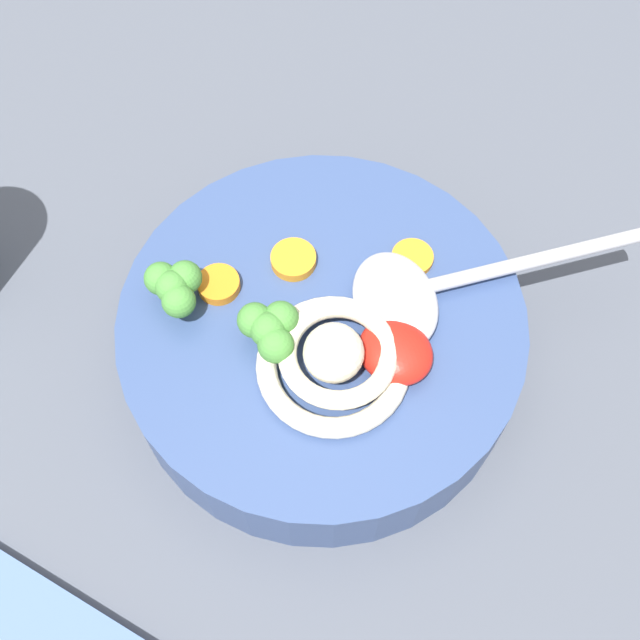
% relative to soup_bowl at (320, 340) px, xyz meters
% --- Properties ---
extents(table_slab, '(1.30, 1.30, 0.04)m').
position_rel_soup_bowl_xyz_m(table_slab, '(-0.02, -0.00, -0.05)').
color(table_slab, '#474C56').
rests_on(table_slab, ground).
extents(soup_bowl, '(0.22, 0.22, 0.05)m').
position_rel_soup_bowl_xyz_m(soup_bowl, '(0.00, 0.00, 0.00)').
color(soup_bowl, '#334775').
rests_on(soup_bowl, table_slab).
extents(noodle_pile, '(0.09, 0.09, 0.04)m').
position_rel_soup_bowl_xyz_m(noodle_pile, '(-0.02, 0.02, 0.03)').
color(noodle_pile, beige).
rests_on(noodle_pile, soup_bowl).
extents(soup_spoon, '(0.12, 0.16, 0.02)m').
position_rel_soup_bowl_xyz_m(soup_spoon, '(-0.03, -0.04, 0.03)').
color(soup_spoon, '#B7B7BC').
rests_on(soup_spoon, soup_bowl).
extents(chili_sauce_dollop, '(0.04, 0.04, 0.02)m').
position_rel_soup_bowl_xyz_m(chili_sauce_dollop, '(-0.04, -0.01, 0.03)').
color(chili_sauce_dollop, red).
rests_on(chili_sauce_dollop, soup_bowl).
extents(broccoli_floret_beside_chili, '(0.04, 0.03, 0.03)m').
position_rel_soup_bowl_xyz_m(broccoli_floret_beside_chili, '(0.01, 0.03, 0.04)').
color(broccoli_floret_beside_chili, '#7A9E60').
rests_on(broccoli_floret_beside_chili, soup_bowl).
extents(broccoli_floret_beside_noodles, '(0.04, 0.03, 0.03)m').
position_rel_soup_bowl_xyz_m(broccoli_floret_beside_noodles, '(0.06, 0.04, 0.04)').
color(broccoli_floret_beside_noodles, '#7A9E60').
rests_on(broccoli_floret_beside_noodles, soup_bowl).
extents(carrot_slice_far, '(0.02, 0.02, 0.00)m').
position_rel_soup_bowl_xyz_m(carrot_slice_far, '(-0.01, -0.06, 0.03)').
color(carrot_slice_far, orange).
rests_on(carrot_slice_far, soup_bowl).
extents(carrot_slice_rear, '(0.03, 0.03, 0.01)m').
position_rel_soup_bowl_xyz_m(carrot_slice_rear, '(0.04, -0.02, 0.03)').
color(carrot_slice_rear, orange).
rests_on(carrot_slice_rear, soup_bowl).
extents(carrot_slice_extra_b, '(0.02, 0.02, 0.01)m').
position_rel_soup_bowl_xyz_m(carrot_slice_extra_b, '(0.05, 0.02, 0.03)').
color(carrot_slice_extra_b, orange).
rests_on(carrot_slice_extra_b, soup_bowl).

